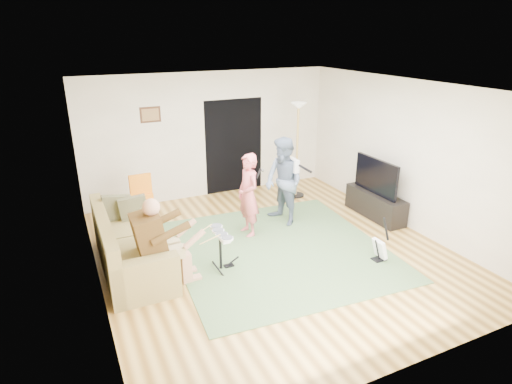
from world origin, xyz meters
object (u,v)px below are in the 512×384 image
guitarist (284,182)px  dining_chair (145,209)px  tv_cabinet (375,204)px  drum_kit (221,253)px  singer (248,195)px  television (376,176)px  sofa (127,251)px  guitar_spare (380,248)px  torchiere_lamp (298,133)px

guitarist → dining_chair: (-2.43, 0.93, -0.48)m
tv_cabinet → drum_kit: bearing=-170.3°
singer → television: singer is taller
sofa → singer: singer is taller
drum_kit → tv_cabinet: (3.50, 0.60, -0.04)m
guitar_spare → tv_cabinet: size_ratio=0.54×
guitar_spare → singer: bearing=130.2°
drum_kit → torchiere_lamp: (2.65, 2.25, 1.14)m
sofa → guitar_spare: size_ratio=2.97×
sofa → dining_chair: (0.57, 1.39, 0.05)m
guitarist → guitar_spare: bearing=9.2°
sofa → television: television is taller
singer → guitarist: 0.82m
television → sofa: bearing=179.4°
torchiere_lamp → tv_cabinet: bearing=-62.7°
torchiere_lamp → television: bearing=-64.1°
drum_kit → television: 3.55m
drum_kit → guitar_spare: bearing=-19.3°
singer → guitarist: (0.80, 0.17, 0.08)m
sofa → torchiere_lamp: torchiere_lamp is taller
sofa → drum_kit: sofa is taller
guitar_spare → dining_chair: (-3.14, 2.88, 0.14)m
torchiere_lamp → tv_cabinet: torchiere_lamp is taller
drum_kit → dining_chair: bearing=109.7°
drum_kit → dining_chair: (-0.73, 2.04, 0.07)m
dining_chair → television: 4.45m
drum_kit → guitarist: size_ratio=0.39×
dining_chair → tv_cabinet: size_ratio=0.71×
singer → television: 2.58m
torchiere_lamp → tv_cabinet: 2.20m
singer → guitarist: bearing=99.2°
guitar_spare → sofa: bearing=158.1°
guitarist → dining_chair: 2.65m
torchiere_lamp → sofa: bearing=-157.9°
guitarist → dining_chair: bearing=-121.6°
singer → television: bearing=79.6°
guitar_spare → television: bearing=53.9°
sofa → dining_chair: size_ratio=2.25×
television → singer: bearing=172.3°
sofa → singer: 2.26m
guitarist → tv_cabinet: 1.96m
drum_kit → television: television is taller
singer → torchiere_lamp: torchiere_lamp is taller
guitarist → tv_cabinet: guitarist is taller
guitar_spare → television: 1.89m
torchiere_lamp → drum_kit: bearing=-139.7°
guitar_spare → guitarist: bearing=109.8°
singer → tv_cabinet: singer is taller
tv_cabinet → television: size_ratio=1.22×
tv_cabinet → sofa: bearing=179.4°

